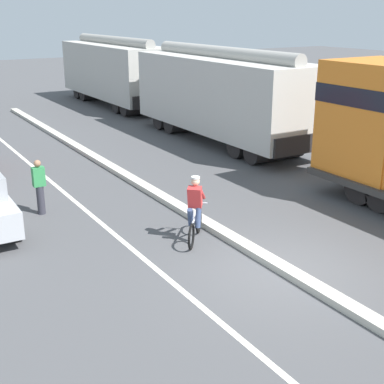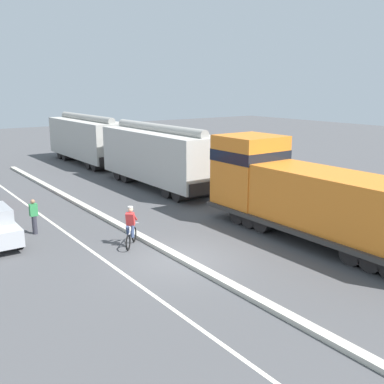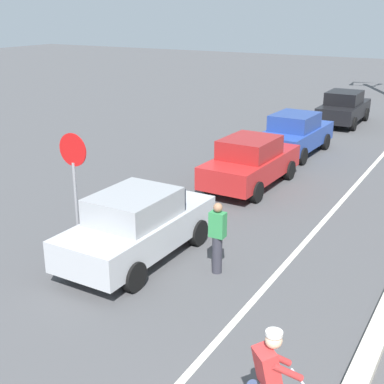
# 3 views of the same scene
# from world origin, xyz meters

# --- Properties ---
(median_curb) EXTENTS (0.36, 36.00, 0.16)m
(median_curb) POSITION_xyz_m (0.00, 6.00, 0.08)
(median_curb) COLOR beige
(median_curb) RESTS_ON ground
(lane_stripe) EXTENTS (0.14, 36.00, 0.01)m
(lane_stripe) POSITION_xyz_m (-2.40, 6.00, 0.00)
(lane_stripe) COLOR silver
(lane_stripe) RESTS_ON ground
(parked_car_silver) EXTENTS (1.89, 4.23, 1.62)m
(parked_car_silver) POSITION_xyz_m (-5.48, 6.15, 0.82)
(parked_car_silver) COLOR #B7BABF
(parked_car_silver) RESTS_ON ground
(parked_car_red) EXTENTS (1.92, 4.25, 1.62)m
(parked_car_red) POSITION_xyz_m (-5.38, 12.24, 0.82)
(parked_car_red) COLOR red
(parked_car_red) RESTS_ON ground
(parked_car_blue) EXTENTS (1.94, 4.25, 1.62)m
(parked_car_blue) POSITION_xyz_m (-5.49, 16.76, 0.82)
(parked_car_blue) COLOR #28479E
(parked_car_blue) RESTS_ON ground
(parked_car_black) EXTENTS (1.87, 4.22, 1.62)m
(parked_car_black) POSITION_xyz_m (-5.33, 23.36, 0.82)
(parked_car_black) COLOR black
(parked_car_black) RESTS_ON ground
(stop_sign) EXTENTS (0.76, 0.08, 2.88)m
(stop_sign) POSITION_xyz_m (-6.88, 5.72, 2.02)
(stop_sign) COLOR gray
(stop_sign) RESTS_ON ground
(pedestrian_by_cars) EXTENTS (0.34, 0.22, 1.62)m
(pedestrian_by_cars) POSITION_xyz_m (-3.58, 6.41, 0.85)
(pedestrian_by_cars) COLOR #33333D
(pedestrian_by_cars) RESTS_ON ground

